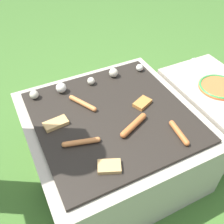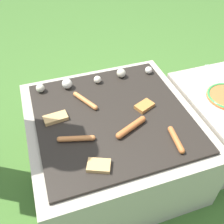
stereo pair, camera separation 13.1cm
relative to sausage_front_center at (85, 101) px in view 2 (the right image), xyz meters
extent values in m
plane|color=#3D6628|center=(0.10, -0.14, -0.43)|extent=(14.00, 14.00, 0.00)
cube|color=#A89E8C|center=(0.10, -0.14, -0.23)|extent=(0.86, 0.86, 0.40)
cube|color=black|center=(0.10, -0.14, -0.02)|extent=(0.76, 0.76, 0.02)
cube|color=#A89E8C|center=(0.75, -0.20, -0.22)|extent=(0.41, 0.61, 0.42)
cylinder|color=#C6753D|center=(0.00, 0.00, 0.00)|extent=(0.10, 0.15, 0.03)
sphere|color=#C6753D|center=(-0.04, 0.07, 0.00)|extent=(0.03, 0.03, 0.03)
sphere|color=#C6753D|center=(0.04, -0.07, 0.00)|extent=(0.03, 0.03, 0.03)
cylinder|color=#C6753D|center=(-0.10, -0.24, 0.00)|extent=(0.15, 0.06, 0.03)
sphere|color=#C6753D|center=(-0.03, -0.26, 0.00)|extent=(0.03, 0.03, 0.03)
sphere|color=#C6753D|center=(-0.18, -0.22, 0.00)|extent=(0.03, 0.03, 0.03)
cylinder|color=#B7602D|center=(0.16, -0.26, 0.00)|extent=(0.16, 0.09, 0.03)
sphere|color=#B7602D|center=(0.09, -0.29, 0.00)|extent=(0.03, 0.03, 0.03)
sphere|color=#B7602D|center=(0.23, -0.23, 0.00)|extent=(0.03, 0.03, 0.03)
cylinder|color=#B7602D|center=(0.32, -0.40, 0.00)|extent=(0.04, 0.14, 0.03)
sphere|color=#B7602D|center=(0.33, -0.33, 0.00)|extent=(0.03, 0.03, 0.03)
sphere|color=#B7602D|center=(0.32, -0.46, 0.00)|extent=(0.03, 0.03, 0.03)
cube|color=tan|center=(-0.17, -0.08, 0.00)|extent=(0.12, 0.07, 0.02)
cube|color=#B27033|center=(0.28, -0.14, 0.00)|extent=(0.11, 0.09, 0.02)
cube|color=tan|center=(-0.05, -0.42, 0.00)|extent=(0.12, 0.10, 0.02)
sphere|color=beige|center=(-0.21, 0.17, 0.01)|extent=(0.05, 0.05, 0.05)
sphere|color=silver|center=(-0.06, 0.16, 0.02)|extent=(0.06, 0.06, 0.06)
sphere|color=beige|center=(0.11, 0.15, 0.01)|extent=(0.04, 0.04, 0.04)
sphere|color=beige|center=(0.26, 0.16, 0.01)|extent=(0.05, 0.05, 0.05)
sphere|color=silver|center=(0.43, 0.14, 0.01)|extent=(0.04, 0.04, 0.04)
cylinder|color=silver|center=(0.80, 0.01, -0.01)|extent=(0.04, 0.16, 0.01)
cube|color=silver|center=(0.81, 0.09, -0.01)|extent=(0.03, 0.01, 0.01)
camera|label=1|loc=(-0.32, -0.99, 0.91)|focal=42.00mm
camera|label=2|loc=(-0.20, -1.04, 0.91)|focal=42.00mm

